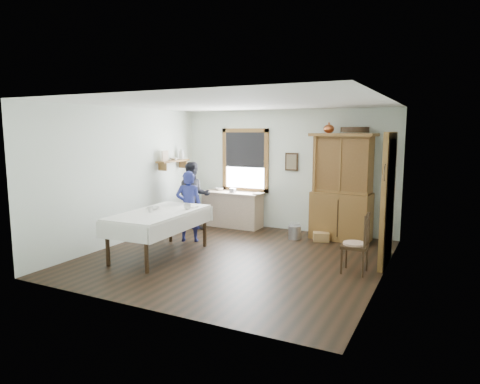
# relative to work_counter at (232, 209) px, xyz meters

# --- Properties ---
(room) EXTENTS (5.01, 5.01, 2.70)m
(room) POSITION_rel_work_counter_xyz_m (1.20, -2.19, 0.94)
(room) COLOR black
(room) RESTS_ON ground
(window) EXTENTS (1.18, 0.07, 1.48)m
(window) POSITION_rel_work_counter_xyz_m (0.20, 0.27, 1.21)
(window) COLOR white
(window) RESTS_ON room
(doorway) EXTENTS (0.09, 1.14, 2.22)m
(doorway) POSITION_rel_work_counter_xyz_m (3.65, -1.34, 0.75)
(doorway) COLOR #4C3D36
(doorway) RESTS_ON room
(wall_shelf) EXTENTS (0.24, 1.00, 0.44)m
(wall_shelf) POSITION_rel_work_counter_xyz_m (-1.17, -0.65, 1.16)
(wall_shelf) COLOR brown
(wall_shelf) RESTS_ON room
(framed_picture) EXTENTS (0.30, 0.04, 0.40)m
(framed_picture) POSITION_rel_work_counter_xyz_m (1.35, 0.27, 1.14)
(framed_picture) COLOR #352312
(framed_picture) RESTS_ON room
(rug_beater) EXTENTS (0.01, 0.27, 0.27)m
(rug_beater) POSITION_rel_work_counter_xyz_m (3.65, -1.89, 1.31)
(rug_beater) COLOR black
(rug_beater) RESTS_ON room
(work_counter) EXTENTS (1.44, 0.56, 0.82)m
(work_counter) POSITION_rel_work_counter_xyz_m (0.00, 0.00, 0.00)
(work_counter) COLOR tan
(work_counter) RESTS_ON room
(china_hutch) EXTENTS (1.33, 0.72, 2.19)m
(china_hutch) POSITION_rel_work_counter_xyz_m (2.57, -0.08, 0.68)
(china_hutch) COLOR brown
(china_hutch) RESTS_ON room
(dining_table) EXTENTS (1.14, 2.06, 0.81)m
(dining_table) POSITION_rel_work_counter_xyz_m (-0.07, -2.69, -0.01)
(dining_table) COLOR white
(dining_table) RESTS_ON room
(spindle_chair) EXTENTS (0.47, 0.47, 0.97)m
(spindle_chair) POSITION_rel_work_counter_xyz_m (3.27, -2.08, 0.07)
(spindle_chair) COLOR #352312
(spindle_chair) RESTS_ON room
(pail) EXTENTS (0.26, 0.26, 0.28)m
(pail) POSITION_rel_work_counter_xyz_m (1.71, -0.47, -0.27)
(pail) COLOR #9A9CA2
(pail) RESTS_ON room
(wicker_basket) EXTENTS (0.37, 0.32, 0.18)m
(wicker_basket) POSITION_rel_work_counter_xyz_m (2.26, -0.41, -0.32)
(wicker_basket) COLOR #AA7D4D
(wicker_basket) RESTS_ON room
(woman_blue) EXTENTS (0.57, 0.48, 1.34)m
(woman_blue) POSITION_rel_work_counter_xyz_m (-0.16, -1.60, 0.26)
(woman_blue) COLOR navy
(woman_blue) RESTS_ON room
(figure_dark) EXTENTS (0.88, 0.86, 1.43)m
(figure_dark) POSITION_rel_work_counter_xyz_m (-0.63, -0.68, 0.30)
(figure_dark) COLOR black
(figure_dark) RESTS_ON room
(table_cup_a) EXTENTS (0.18, 0.18, 0.11)m
(table_cup_a) POSITION_rel_work_counter_xyz_m (0.27, -2.29, 0.45)
(table_cup_a) COLOR silver
(table_cup_a) RESTS_ON dining_table
(table_cup_b) EXTENTS (0.12, 0.12, 0.09)m
(table_cup_b) POSITION_rel_work_counter_xyz_m (-0.17, -2.81, 0.44)
(table_cup_b) COLOR silver
(table_cup_b) RESTS_ON dining_table
(table_bowl) EXTENTS (0.27, 0.27, 0.06)m
(table_bowl) POSITION_rel_work_counter_xyz_m (-0.28, -2.59, 0.43)
(table_bowl) COLOR silver
(table_bowl) RESTS_ON dining_table
(counter_book) EXTENTS (0.18, 0.24, 0.02)m
(counter_book) POSITION_rel_work_counter_xyz_m (0.60, -0.07, 0.42)
(counter_book) COLOR #72664C
(counter_book) RESTS_ON work_counter
(counter_bowl) EXTENTS (0.23, 0.23, 0.06)m
(counter_bowl) POSITION_rel_work_counter_xyz_m (-0.40, 0.09, 0.44)
(counter_bowl) COLOR silver
(counter_bowl) RESTS_ON work_counter
(shelf_bowl) EXTENTS (0.22, 0.22, 0.05)m
(shelf_bowl) POSITION_rel_work_counter_xyz_m (-1.17, -0.64, 1.19)
(shelf_bowl) COLOR silver
(shelf_bowl) RESTS_ON wall_shelf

